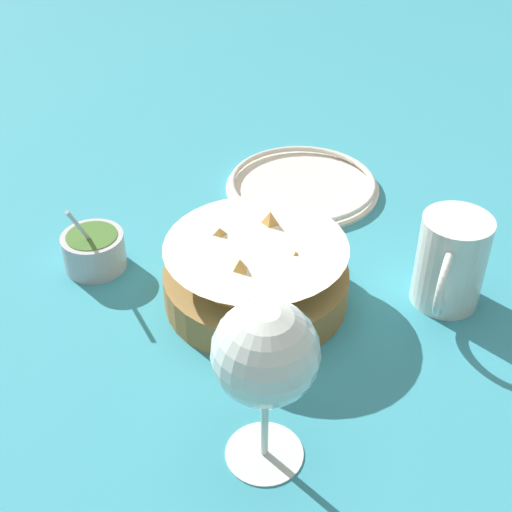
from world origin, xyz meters
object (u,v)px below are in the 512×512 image
at_px(wine_glass, 265,357).
at_px(beer_mug, 450,265).
at_px(sauce_cup, 94,249).
at_px(food_basket, 256,275).
at_px(side_plate, 302,185).

bearing_deg(wine_glass, beer_mug, 158.44).
distance_m(sauce_cup, wine_glass, 0.36).
xyz_separation_m(sauce_cup, beer_mug, (-0.10, 0.40, 0.03)).
relative_size(sauce_cup, beer_mug, 0.85).
bearing_deg(beer_mug, food_basket, -68.15).
xyz_separation_m(sauce_cup, side_plate, (-0.26, 0.17, -0.02)).
height_order(beer_mug, side_plate, beer_mug).
relative_size(sauce_cup, wine_glass, 0.59).
relative_size(wine_glass, side_plate, 0.79).
height_order(food_basket, side_plate, food_basket).
bearing_deg(sauce_cup, wine_glass, 58.26).
bearing_deg(food_basket, side_plate, -173.06).
bearing_deg(wine_glass, food_basket, -155.56).
bearing_deg(food_basket, wine_glass, 24.44).
height_order(food_basket, beer_mug, beer_mug).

